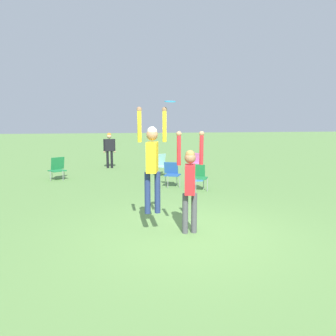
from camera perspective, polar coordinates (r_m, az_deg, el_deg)
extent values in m
plane|color=#608C47|center=(6.85, 3.48, -11.26)|extent=(120.00, 120.00, 0.00)
cylinder|color=navy|center=(6.68, -3.59, -4.35)|extent=(0.12, 0.12, 0.85)
cylinder|color=navy|center=(6.71, -1.85, -4.28)|extent=(0.12, 0.12, 0.85)
cube|color=yellow|center=(6.58, -2.76, 1.91)|extent=(0.32, 0.49, 0.61)
sphere|color=#9E704C|center=(6.55, -2.78, 5.80)|extent=(0.23, 0.23, 0.23)
sphere|color=#B7B2AD|center=(6.54, -2.79, 6.36)|extent=(0.20, 0.20, 0.20)
cylinder|color=yellow|center=(6.51, -5.00, 7.32)|extent=(0.08, 0.08, 0.64)
sphere|color=#9E704C|center=(6.51, -5.04, 10.14)|extent=(0.10, 0.10, 0.10)
cylinder|color=yellow|center=(6.59, -0.61, 7.36)|extent=(0.08, 0.08, 0.64)
sphere|color=#9E704C|center=(6.59, -0.62, 10.15)|extent=(0.10, 0.10, 0.10)
cylinder|color=#4C4C51|center=(6.73, 3.01, -7.92)|extent=(0.12, 0.12, 0.82)
cylinder|color=#4C4C51|center=(6.77, 4.56, -7.82)|extent=(0.12, 0.12, 0.82)
cube|color=red|center=(6.59, 3.84, -1.97)|extent=(0.31, 0.46, 0.58)
sphere|color=#9E704C|center=(6.53, 3.88, 1.77)|extent=(0.22, 0.22, 0.22)
sphere|color=olive|center=(6.52, 3.88, 2.30)|extent=(0.19, 0.19, 0.19)
cylinder|color=red|center=(6.45, 1.90, 3.22)|extent=(0.08, 0.08, 0.62)
sphere|color=#9E704C|center=(6.43, 1.91, 5.96)|extent=(0.10, 0.10, 0.10)
cylinder|color=red|center=(6.58, 5.84, 3.28)|extent=(0.08, 0.08, 0.62)
sphere|color=#9E704C|center=(6.56, 5.88, 5.97)|extent=(0.10, 0.10, 0.10)
cylinder|color=#2D9EDB|center=(6.55, 0.35, 11.52)|extent=(0.22, 0.22, 0.05)
cylinder|color=gray|center=(11.23, -0.03, -2.43)|extent=(0.02, 0.02, 0.43)
cylinder|color=gray|center=(11.32, 2.06, -2.35)|extent=(0.02, 0.02, 0.43)
cylinder|color=gray|center=(11.64, -0.47, -2.06)|extent=(0.02, 0.02, 0.43)
cylinder|color=gray|center=(11.73, 1.56, -1.99)|extent=(0.02, 0.02, 0.43)
cube|color=#235193|center=(11.44, 0.78, -1.23)|extent=(0.67, 0.67, 0.04)
cube|color=#235193|center=(11.63, 0.53, 0.03)|extent=(0.49, 0.32, 0.41)
cylinder|color=gray|center=(14.39, 4.36, -0.08)|extent=(0.02, 0.02, 0.46)
cylinder|color=gray|center=(14.51, 5.89, -0.04)|extent=(0.02, 0.02, 0.46)
cylinder|color=gray|center=(14.78, 3.92, 0.13)|extent=(0.02, 0.02, 0.46)
cylinder|color=gray|center=(14.89, 5.42, 0.18)|extent=(0.02, 0.02, 0.46)
cube|color=#C666A3|center=(14.62, 4.91, 0.86)|extent=(0.66, 0.66, 0.04)
cube|color=#C666A3|center=(14.80, 4.67, 1.84)|extent=(0.44, 0.37, 0.42)
cylinder|color=gray|center=(10.67, 4.87, -3.01)|extent=(0.02, 0.02, 0.44)
cylinder|color=gray|center=(10.79, 6.87, -2.92)|extent=(0.02, 0.02, 0.44)
cylinder|color=gray|center=(11.04, 4.28, -2.63)|extent=(0.02, 0.02, 0.44)
cylinder|color=gray|center=(11.16, 6.22, -2.54)|extent=(0.02, 0.02, 0.44)
cube|color=#1E753D|center=(10.88, 5.58, -1.74)|extent=(0.62, 0.62, 0.04)
cube|color=#1E753D|center=(11.04, 5.26, -0.41)|extent=(0.46, 0.30, 0.41)
cylinder|color=gray|center=(13.35, -19.79, -1.34)|extent=(0.02, 0.02, 0.38)
cylinder|color=gray|center=(13.30, -17.82, -1.29)|extent=(0.02, 0.02, 0.38)
cylinder|color=gray|center=(13.81, -19.54, -1.03)|extent=(0.02, 0.02, 0.38)
cylinder|color=gray|center=(13.75, -17.63, -0.98)|extent=(0.02, 0.02, 0.38)
cube|color=#1E753D|center=(13.53, -18.73, -0.44)|extent=(0.75, 0.75, 0.04)
cube|color=#1E753D|center=(13.74, -18.66, 0.79)|extent=(0.52, 0.40, 0.49)
cylinder|color=gray|center=(13.51, -1.82, -0.68)|extent=(0.02, 0.02, 0.42)
cylinder|color=gray|center=(13.60, 0.00, -0.62)|extent=(0.02, 0.02, 0.42)
cylinder|color=gray|center=(13.94, -2.14, -0.41)|extent=(0.02, 0.02, 0.42)
cylinder|color=gray|center=(14.02, -0.38, -0.35)|extent=(0.02, 0.02, 0.42)
cube|color=#8CC6C1|center=(13.74, -1.09, 0.28)|extent=(0.72, 0.72, 0.04)
cube|color=#8CC6C1|center=(13.94, -1.28, 1.48)|extent=(0.50, 0.39, 0.49)
cylinder|color=black|center=(16.32, -10.47, 1.44)|extent=(0.12, 0.12, 0.83)
cylinder|color=black|center=(16.32, -9.76, 1.46)|extent=(0.12, 0.12, 0.83)
cube|color=black|center=(16.25, -10.18, 3.94)|extent=(0.46, 0.24, 0.59)
sphere|color=tan|center=(16.23, -10.22, 5.48)|extent=(0.23, 0.23, 0.23)
sphere|color=orange|center=(16.23, -10.22, 5.70)|extent=(0.19, 0.19, 0.19)
cylinder|color=black|center=(16.25, -11.05, 3.86)|extent=(0.08, 0.08, 0.63)
sphere|color=tan|center=(16.28, -11.02, 2.76)|extent=(0.10, 0.10, 0.10)
cylinder|color=black|center=(16.27, -9.30, 3.91)|extent=(0.08, 0.08, 0.63)
sphere|color=tan|center=(16.29, -9.28, 2.81)|extent=(0.10, 0.10, 0.10)
cube|color=#336BB7|center=(12.64, 5.08, -1.37)|extent=(0.44, 0.29, 0.40)
cube|color=silver|center=(12.60, 5.09, -0.42)|extent=(0.45, 0.30, 0.02)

